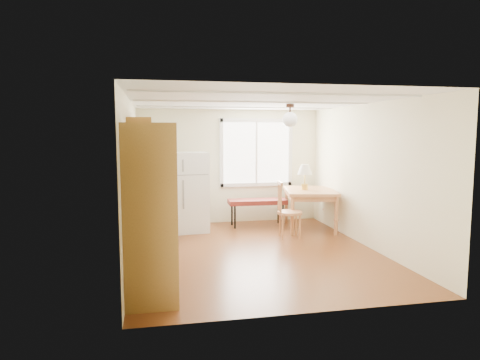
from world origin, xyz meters
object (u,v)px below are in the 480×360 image
object	(u,v)px
bench	(257,202)
chair	(284,206)
refrigerator	(190,192)
dining_table	(310,195)

from	to	relation	value
bench	chair	world-z (taller)	chair
refrigerator	bench	bearing A→B (deg)	2.64
bench	dining_table	distance (m)	1.13
chair	bench	bearing A→B (deg)	109.89
bench	chair	xyz separation A→B (m)	(0.25, -1.13, 0.11)
dining_table	chair	world-z (taller)	chair
refrigerator	dining_table	distance (m)	2.46
chair	refrigerator	bearing A→B (deg)	158.57
refrigerator	chair	bearing A→B (deg)	-33.91
refrigerator	chair	distance (m)	1.94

